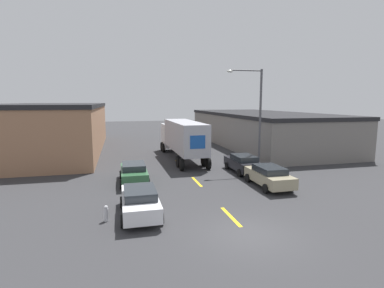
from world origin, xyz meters
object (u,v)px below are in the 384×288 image
object	(u,v)px
fire_hydrant	(106,213)
parked_car_left_far	(134,172)
parked_car_right_mid	(243,163)
parked_car_left_near	(140,201)
semi_truck	(182,136)
parked_car_right_near	(269,176)
street_lamp	(256,111)

from	to	relation	value
fire_hydrant	parked_car_left_far	bearing A→B (deg)	76.22
parked_car_right_mid	parked_car_left_near	xyz separation A→B (m)	(-9.11, -7.65, 0.00)
parked_car_right_mid	fire_hydrant	size ratio (longest dim) A/B	5.55
semi_truck	parked_car_right_near	bearing A→B (deg)	-72.66
semi_truck	street_lamp	world-z (taller)	street_lamp
semi_truck	parked_car_right_mid	size ratio (longest dim) A/B	2.79
parked_car_left_near	fire_hydrant	bearing A→B (deg)	-166.65
parked_car_left_near	semi_truck	bearing A→B (deg)	70.27
parked_car_right_near	street_lamp	world-z (taller)	street_lamp
parked_car_right_near	street_lamp	bearing A→B (deg)	73.47
parked_car_left_far	street_lamp	xyz separation A→B (m)	(10.83, 2.53, 4.30)
parked_car_right_near	parked_car_left_far	size ratio (longest dim) A/B	1.00
parked_car_right_near	parked_car_right_mid	bearing A→B (deg)	90.00
parked_car_left_far	street_lamp	world-z (taller)	street_lamp
semi_truck	parked_car_right_mid	world-z (taller)	semi_truck
parked_car_right_mid	parked_car_left_far	xyz separation A→B (m)	(-9.11, -1.12, 0.00)
street_lamp	parked_car_left_near	bearing A→B (deg)	-140.09
parked_car_right_near	parked_car_left_near	distance (m)	9.68
street_lamp	fire_hydrant	bearing A→B (deg)	-142.95
parked_car_right_mid	parked_car_left_far	distance (m)	9.18
parked_car_right_mid	street_lamp	xyz separation A→B (m)	(1.72, 1.41, 4.30)
semi_truck	parked_car_right_near	world-z (taller)	semi_truck
parked_car_right_mid	street_lamp	bearing A→B (deg)	39.34
parked_car_left_near	parked_car_left_far	world-z (taller)	same
parked_car_right_mid	street_lamp	size ratio (longest dim) A/B	0.52
parked_car_right_mid	parked_car_left_near	world-z (taller)	same
parked_car_left_near	street_lamp	distance (m)	14.76
semi_truck	parked_car_right_mid	distance (m)	8.24
semi_truck	parked_car_left_near	bearing A→B (deg)	-110.66
semi_truck	parked_car_left_near	xyz separation A→B (m)	(-5.30, -14.79, -1.58)
parked_car_left_far	fire_hydrant	world-z (taller)	parked_car_left_far
parked_car_left_near	street_lamp	world-z (taller)	street_lamp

